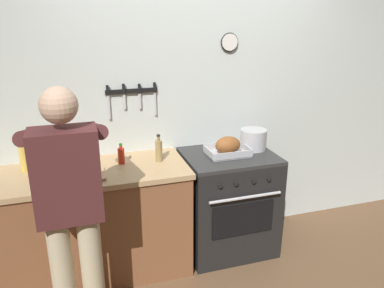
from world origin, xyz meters
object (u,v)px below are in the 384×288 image
(stove, at_px, (228,202))
(roasting_pan, at_px, (228,147))
(cutting_board, at_px, (80,176))
(bottle_vinegar, at_px, (159,150))
(bottle_cooking_oil, at_px, (25,158))
(bottle_hot_sauce, at_px, (121,155))
(stock_pot, at_px, (253,139))
(person_cook, at_px, (70,203))

(stove, bearing_deg, roasting_pan, -168.45)
(cutting_board, xyz_separation_m, bottle_vinegar, (0.62, 0.15, 0.08))
(bottle_cooking_oil, distance_m, bottle_hot_sauce, 0.71)
(stock_pot, xyz_separation_m, bottle_hot_sauce, (-1.15, 0.00, -0.02))
(roasting_pan, relative_size, stock_pot, 1.55)
(person_cook, distance_m, bottle_vinegar, 0.94)
(cutting_board, distance_m, bottle_cooking_oil, 0.46)
(person_cook, distance_m, bottle_hot_sauce, 0.79)
(bottle_hot_sauce, bearing_deg, cutting_board, -150.95)
(person_cook, bearing_deg, stove, -65.01)
(roasting_pan, bearing_deg, stove, 11.55)
(bottle_cooking_oil, relative_size, bottle_hot_sauce, 1.55)
(stock_pot, height_order, bottle_vinegar, bottle_vinegar)
(person_cook, bearing_deg, cutting_board, -8.30)
(bottle_cooking_oil, relative_size, bottle_vinegar, 1.16)
(roasting_pan, distance_m, bottle_cooking_oil, 1.59)
(cutting_board, relative_size, bottle_hot_sauce, 2.16)
(bottle_hot_sauce, bearing_deg, roasting_pan, -4.78)
(bottle_cooking_oil, bearing_deg, stove, -4.71)
(person_cook, bearing_deg, bottle_vinegar, -47.48)
(bottle_vinegar, distance_m, bottle_hot_sauce, 0.30)
(stove, height_order, stock_pot, stock_pot)
(bottle_vinegar, bearing_deg, bottle_cooking_oil, 174.30)
(stove, bearing_deg, bottle_vinegar, 176.94)
(roasting_pan, height_order, bottle_cooking_oil, bottle_cooking_oil)
(stove, xyz_separation_m, cutting_board, (-1.22, -0.11, 0.46))
(roasting_pan, distance_m, bottle_hot_sauce, 0.88)
(person_cook, relative_size, stock_pot, 7.31)
(cutting_board, relative_size, bottle_vinegar, 1.62)
(person_cook, height_order, bottle_hot_sauce, person_cook)
(person_cook, bearing_deg, bottle_hot_sauce, -30.67)
(bottle_hot_sauce, bearing_deg, bottle_vinegar, -7.20)
(cutting_board, bearing_deg, bottle_vinegar, 13.11)
(stove, relative_size, bottle_cooking_oil, 3.49)
(stove, distance_m, stock_pot, 0.60)
(person_cook, xyz_separation_m, bottle_cooking_oil, (-0.30, 0.74, 0.06))
(cutting_board, bearing_deg, stock_pot, 6.91)
(person_cook, height_order, roasting_pan, person_cook)
(stock_pot, height_order, bottle_hot_sauce, stock_pot)
(person_cook, bearing_deg, bottle_cooking_oil, 22.29)
(stove, bearing_deg, person_cook, -154.88)
(bottle_cooking_oil, bearing_deg, roasting_pan, -4.91)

